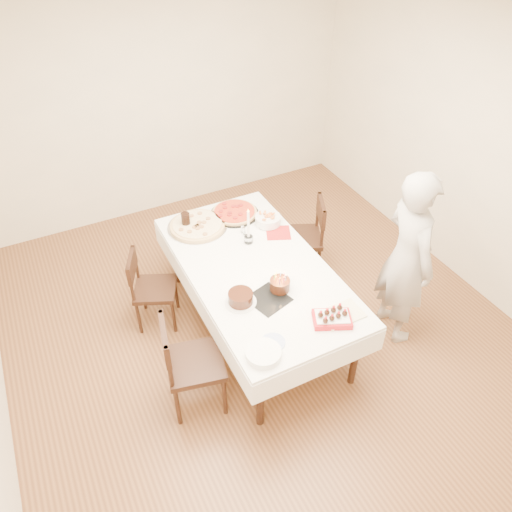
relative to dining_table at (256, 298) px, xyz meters
name	(u,v)px	position (x,y,z in m)	size (l,w,h in m)	color
floor	(263,332)	(0.02, -0.11, -0.38)	(5.00, 5.00, 0.00)	brown
wall_back	(161,101)	(0.02, 2.39, 0.98)	(4.50, 0.04, 2.70)	beige
wall_right	(478,153)	(2.27, -0.11, 0.98)	(0.04, 5.00, 2.70)	beige
ceiling	(267,32)	(0.02, -0.11, 2.33)	(5.00, 5.00, 0.00)	white
dining_table	(256,298)	(0.00, 0.00, 0.00)	(1.14, 2.14, 0.75)	white
chair_right_savory	(301,238)	(0.78, 0.52, 0.07)	(0.45, 0.45, 0.88)	black
chair_left_savory	(155,289)	(-0.79, 0.50, 0.03)	(0.41, 0.41, 0.80)	black
chair_left_dessert	(195,363)	(-0.79, -0.51, 0.09)	(0.47, 0.47, 0.93)	black
person	(407,259)	(1.15, -0.58, 0.47)	(0.62, 0.40, 1.69)	#B0ABA6
pizza_white	(197,225)	(-0.24, 0.77, 0.40)	(0.57, 0.57, 0.04)	beige
pizza_pepperoni	(235,212)	(0.17, 0.81, 0.40)	(0.48, 0.48, 0.04)	red
red_placemat	(278,233)	(0.41, 0.34, 0.38)	(0.22, 0.22, 0.01)	#B21E1E
pasta_bowl	(268,220)	(0.39, 0.52, 0.42)	(0.25, 0.25, 0.08)	white
taper_candle	(248,226)	(0.09, 0.34, 0.56)	(0.08, 0.08, 0.37)	white
shaker_pair	(244,231)	(0.11, 0.47, 0.41)	(0.07, 0.07, 0.08)	white
cola_glass	(186,220)	(-0.33, 0.82, 0.45)	(0.08, 0.08, 0.16)	black
layer_cake	(241,298)	(-0.31, -0.33, 0.43)	(0.25, 0.25, 0.10)	#33160C
cake_board	(268,299)	(-0.09, -0.40, 0.38)	(0.29, 0.29, 0.01)	black
birthday_cake	(280,282)	(0.04, -0.34, 0.47)	(0.17, 0.17, 0.16)	#3E2011
strawberry_box	(332,318)	(0.23, -0.83, 0.41)	(0.29, 0.19, 0.07)	#AC1319
box_lid	(341,315)	(0.34, -0.81, 0.38)	(0.33, 0.22, 0.03)	beige
plate_stack	(263,353)	(-0.39, -0.89, 0.40)	(0.26, 0.26, 0.05)	white
china_plate	(273,342)	(-0.27, -0.82, 0.38)	(0.18, 0.18, 0.01)	white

